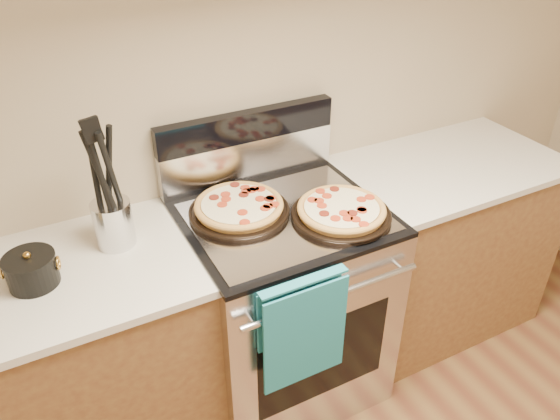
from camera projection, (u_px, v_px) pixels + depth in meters
name	position (u px, v px, depth m)	size (l,w,h in m)	color
wall_back	(241.00, 77.00, 2.11)	(4.00, 4.00, 0.00)	tan
range_body	(282.00, 305.00, 2.34)	(0.76, 0.68, 0.90)	#B7B7BC
oven_window	(323.00, 358.00, 2.09)	(0.56, 0.01, 0.40)	black
cooktop	(283.00, 216.00, 2.09)	(0.76, 0.68, 0.02)	black
backsplash_lower	(248.00, 159.00, 2.27)	(0.76, 0.06, 0.18)	silver
backsplash_upper	(247.00, 126.00, 2.19)	(0.76, 0.06, 0.12)	black
oven_handle	(333.00, 296.00, 1.87)	(0.03, 0.03, 0.70)	silver
dish_towel	(302.00, 329.00, 1.88)	(0.32, 0.05, 0.42)	#1C6D8D
foil_sheet	(286.00, 217.00, 2.06)	(0.70, 0.55, 0.01)	gray
cabinet_left	(69.00, 378.00, 2.02)	(1.00, 0.62, 0.88)	brown
countertop_left	(40.00, 284.00, 1.78)	(1.02, 0.64, 0.03)	beige
cabinet_right	(436.00, 247.00, 2.71)	(1.00, 0.62, 0.88)	brown
countertop_right	(452.00, 166.00, 2.46)	(1.02, 0.64, 0.03)	beige
pepperoni_pizza_back	(239.00, 208.00, 2.06)	(0.38, 0.38, 0.05)	#B28136
pepperoni_pizza_front	(341.00, 211.00, 2.04)	(0.37, 0.37, 0.05)	#B28136
utensil_crock	(114.00, 223.00, 1.90)	(0.14, 0.14, 0.17)	silver
saucepan	(32.00, 271.00, 1.73)	(0.16, 0.16, 0.10)	black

